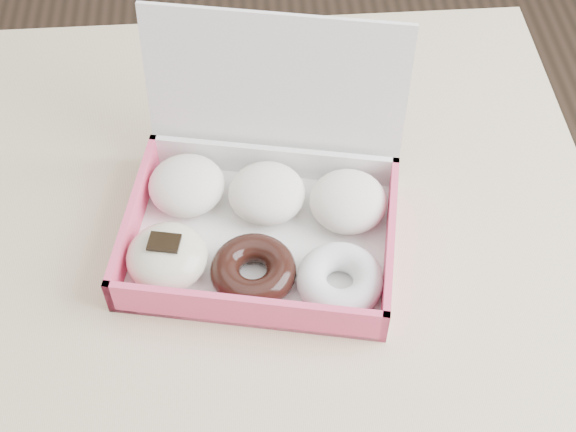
{
  "coord_description": "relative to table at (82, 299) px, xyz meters",
  "views": [
    {
      "loc": [
        0.2,
        -0.52,
        1.46
      ],
      "look_at": [
        0.24,
        -0.01,
        0.82
      ],
      "focal_mm": 50.0,
      "sensor_mm": 36.0,
      "label": 1
    }
  ],
  "objects": [
    {
      "name": "donut_box",
      "position": [
        0.21,
        0.02,
        0.11
      ],
      "size": [
        0.33,
        0.29,
        0.21
      ],
      "rotation": [
        0.0,
        0.0,
        -0.2
      ],
      "color": "white",
      "rests_on": "table"
    },
    {
      "name": "table",
      "position": [
        0.0,
        0.0,
        0.0
      ],
      "size": [
        1.2,
        0.8,
        0.75
      ],
      "color": "#CAB284",
      "rests_on": "ground"
    }
  ]
}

